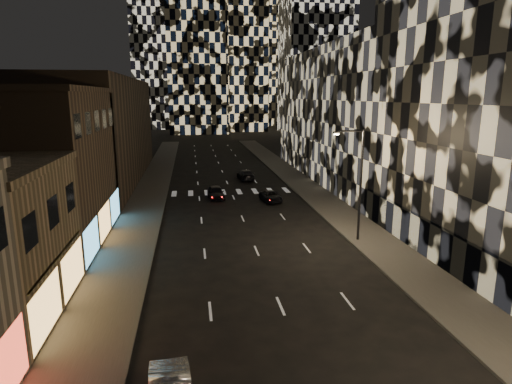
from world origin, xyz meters
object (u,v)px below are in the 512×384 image
object	(u,v)px
streetlight_far	(358,177)
car_dark_midlane	(216,192)
car_dark_rightlane	(271,196)
car_dark_oncoming	(246,175)

from	to	relation	value
streetlight_far	car_dark_midlane	distance (m)	20.25
car_dark_midlane	car_dark_rightlane	xyz separation A→B (m)	(6.07, -2.30, -0.16)
car_dark_oncoming	car_dark_rightlane	size ratio (longest dim) A/B	1.19
car_dark_midlane	car_dark_rightlane	bearing A→B (deg)	-24.95
streetlight_far	car_dark_rightlane	size ratio (longest dim) A/B	2.18
streetlight_far	car_dark_rightlane	distance (m)	15.81
streetlight_far	car_dark_rightlane	bearing A→B (deg)	106.79
car_dark_oncoming	streetlight_far	bearing A→B (deg)	97.81
car_dark_midlane	car_dark_oncoming	xyz separation A→B (m)	(4.89, 10.92, -0.02)
streetlight_far	car_dark_midlane	world-z (taller)	streetlight_far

